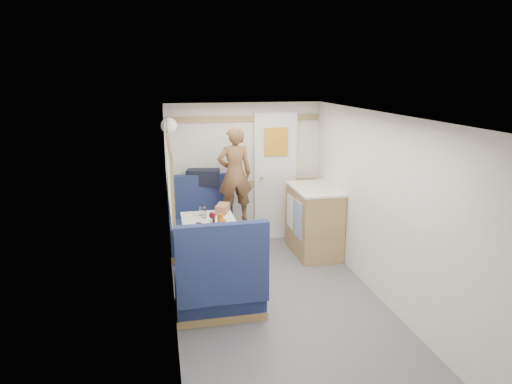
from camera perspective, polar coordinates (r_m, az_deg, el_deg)
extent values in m
plane|color=#515156|center=(4.82, 3.77, -15.08)|extent=(4.50, 4.50, 0.00)
plane|color=silver|center=(4.21, 4.23, 9.32)|extent=(4.50, 4.50, 0.00)
cube|color=silver|center=(6.53, -1.46, 2.34)|extent=(2.20, 0.02, 2.00)
cube|color=silver|center=(4.25, -10.46, -4.65)|extent=(0.02, 4.50, 2.00)
cube|color=silver|center=(4.82, 16.66, -2.72)|extent=(0.02, 4.50, 2.00)
cube|color=olive|center=(6.54, -1.42, 1.02)|extent=(2.15, 0.02, 0.08)
cube|color=olive|center=(6.39, -1.47, 9.15)|extent=(2.15, 0.02, 0.08)
cube|color=#ABB69B|center=(5.15, -10.75, 1.60)|extent=(0.04, 1.30, 0.72)
cube|color=white|center=(6.61, 2.43, 1.86)|extent=(0.62, 0.04, 1.86)
cube|color=orange|center=(6.49, 2.54, 6.29)|extent=(0.34, 0.03, 0.40)
cylinder|color=silver|center=(6.51, 0.66, 1.85)|extent=(0.04, 0.10, 0.04)
cube|color=white|center=(5.32, -5.83, -3.94)|extent=(0.62, 0.92, 0.04)
cylinder|color=silver|center=(5.44, -5.74, -7.43)|extent=(0.08, 0.08, 0.66)
cylinder|color=silver|center=(5.58, -5.65, -10.63)|extent=(0.36, 0.36, 0.03)
cube|color=#192150|center=(6.23, -6.55, -5.79)|extent=(0.88, 0.50, 0.45)
cube|color=#192150|center=(6.37, -6.92, -1.34)|extent=(0.88, 0.10, 0.80)
cube|color=olive|center=(6.30, -6.50, -7.37)|extent=(0.90, 0.52, 0.08)
cube|color=#192150|center=(4.77, -4.57, -12.37)|extent=(0.88, 0.50, 0.45)
cube|color=#192150|center=(4.34, -4.19, -9.01)|extent=(0.88, 0.10, 0.80)
cube|color=olive|center=(4.86, -4.53, -14.32)|extent=(0.90, 0.52, 0.08)
cube|color=olive|center=(6.35, -7.01, 0.76)|extent=(0.90, 0.14, 0.04)
sphere|color=white|center=(5.91, -10.84, 8.17)|extent=(0.20, 0.20, 0.20)
cube|color=olive|center=(6.23, 7.23, -3.63)|extent=(0.54, 0.90, 0.90)
cube|color=silver|center=(6.10, 7.37, 0.43)|extent=(0.56, 0.92, 0.03)
cube|color=#5972B2|center=(5.95, 5.28, -3.44)|extent=(0.01, 0.30, 0.48)
cube|color=silver|center=(6.28, 4.30, -2.45)|extent=(0.01, 0.28, 0.44)
imported|color=brown|center=(6.07, -2.68, 2.24)|extent=(0.47, 0.32, 1.28)
cube|color=black|center=(6.32, -6.61, 1.89)|extent=(0.48, 0.31, 0.21)
cube|color=white|center=(4.99, -4.83, -4.82)|extent=(0.30, 0.38, 0.02)
sphere|color=orange|center=(5.13, -4.17, -3.73)|extent=(0.07, 0.07, 0.07)
cube|color=#EFD58A|center=(5.02, -5.89, -4.42)|extent=(0.11, 0.09, 0.03)
cylinder|color=white|center=(5.16, -5.47, -4.27)|extent=(0.06, 0.06, 0.01)
cylinder|color=white|center=(5.14, -5.48, -3.72)|extent=(0.01, 0.01, 0.10)
sphere|color=#450710|center=(5.12, -5.50, -2.92)|extent=(0.08, 0.08, 0.08)
cylinder|color=white|center=(4.95, -7.17, -4.49)|extent=(0.07, 0.07, 0.11)
cylinder|color=white|center=(5.56, -6.74, -2.29)|extent=(0.07, 0.07, 0.12)
cylinder|color=silver|center=(5.46, -6.48, -2.69)|extent=(0.06, 0.06, 0.10)
cylinder|color=brown|center=(5.26, -4.48, -3.28)|extent=(0.07, 0.07, 0.11)
cylinder|color=black|center=(5.22, -5.35, -3.49)|extent=(0.04, 0.04, 0.10)
cylinder|color=white|center=(5.30, -5.61, -3.29)|extent=(0.04, 0.04, 0.09)
cube|color=brown|center=(5.64, -4.20, -2.06)|extent=(0.21, 0.28, 0.10)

